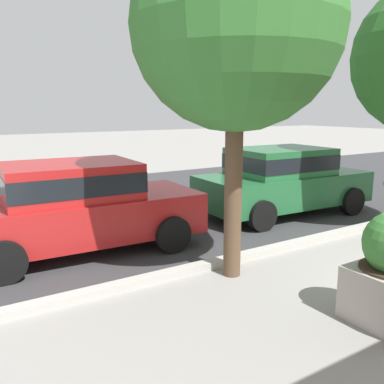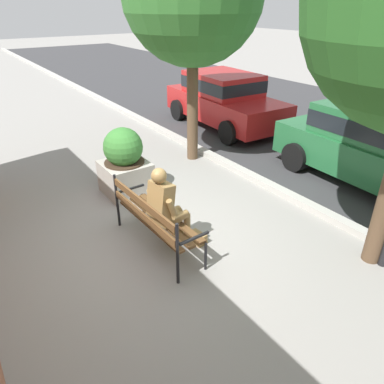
# 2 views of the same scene
# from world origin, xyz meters

# --- Properties ---
(street_surface) EXTENTS (60.00, 9.00, 0.01)m
(street_surface) POSITION_xyz_m (0.00, 7.50, 0.00)
(street_surface) COLOR #38383A
(street_surface) RESTS_ON ground
(curb_stone) EXTENTS (60.00, 0.20, 0.12)m
(curb_stone) POSITION_xyz_m (0.00, 2.90, 0.06)
(curb_stone) COLOR #B2AFA8
(curb_stone) RESTS_ON ground
(street_tree_near_bench) EXTENTS (2.88, 2.88, 4.99)m
(street_tree_near_bench) POSITION_xyz_m (-2.52, 2.52, 3.54)
(street_tree_near_bench) COLOR brown
(street_tree_near_bench) RESTS_ON ground
(parked_car_red) EXTENTS (4.18, 2.08, 1.56)m
(parked_car_red) POSITION_xyz_m (-4.12, 4.78, 0.84)
(parked_car_red) COLOR #B21E1E
(parked_car_red) RESTS_ON ground
(parked_car_green) EXTENTS (4.18, 2.08, 1.56)m
(parked_car_green) POSITION_xyz_m (0.70, 4.78, 0.84)
(parked_car_green) COLOR #236638
(parked_car_green) RESTS_ON ground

